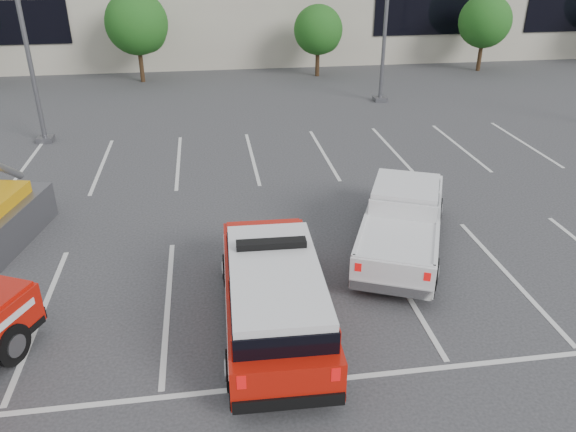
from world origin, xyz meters
The scene contains 8 objects.
ground centered at (0.00, 0.00, 0.00)m, with size 120.00×120.00×0.00m, color #2F2F32.
stall_markings centered at (0.00, 4.50, 0.01)m, with size 23.00×15.00×0.01m, color silver.
tree_mid_left centered at (-4.91, 22.05, 3.04)m, with size 3.37×3.37×4.85m.
tree_mid_right centered at (5.09, 22.05, 2.50)m, with size 2.77×2.77×3.99m.
tree_right centered at (15.09, 22.05, 2.77)m, with size 3.07×3.07×4.42m.
light_pole_left centered at (-8.00, 12.00, 5.19)m, with size 0.90×0.60×10.24m.
fire_chief_suv centered at (-0.46, -1.20, 0.76)m, with size 2.07×5.32×1.85m.
white_pickup centered at (3.24, 1.73, 0.65)m, with size 3.82×5.63×1.64m.
Camera 1 is at (-1.56, -10.56, 7.33)m, focal length 35.00 mm.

